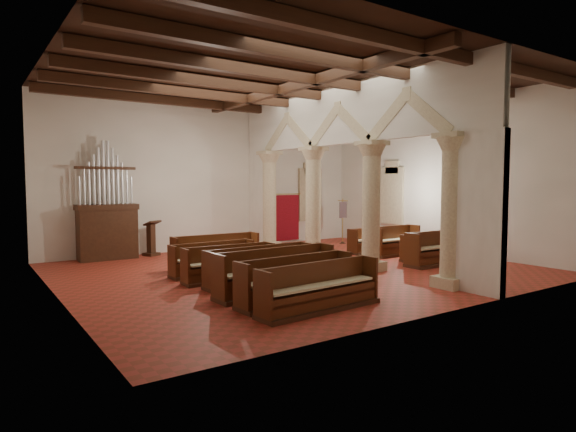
% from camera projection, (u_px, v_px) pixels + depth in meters
% --- Properties ---
extents(floor, '(14.00, 14.00, 0.00)m').
position_uv_depth(floor, '(297.00, 269.00, 15.44)').
color(floor, '#A02E23').
rests_on(floor, ground).
extents(ceiling, '(14.00, 14.00, 0.00)m').
position_uv_depth(ceiling, '(297.00, 79.00, 15.02)').
color(ceiling, black).
rests_on(ceiling, wall_back).
extents(wall_back, '(14.00, 0.02, 6.00)m').
position_uv_depth(wall_back, '(214.00, 177.00, 20.18)').
color(wall_back, white).
rests_on(wall_back, floor).
extents(wall_front, '(14.00, 0.02, 6.00)m').
position_uv_depth(wall_front, '(459.00, 172.00, 10.29)').
color(wall_front, white).
rests_on(wall_front, floor).
extents(wall_left, '(0.02, 12.00, 6.00)m').
position_uv_depth(wall_left, '(54.00, 173.00, 11.30)').
color(wall_left, white).
rests_on(wall_left, floor).
extents(wall_right, '(0.02, 12.00, 6.00)m').
position_uv_depth(wall_right, '(440.00, 177.00, 19.17)').
color(wall_right, white).
rests_on(wall_right, floor).
extents(ceiling_beams, '(13.80, 11.80, 0.30)m').
position_uv_depth(ceiling_beams, '(297.00, 85.00, 15.04)').
color(ceiling_beams, '#3A2112').
rests_on(ceiling_beams, wall_back).
extents(arcade, '(0.90, 11.90, 6.00)m').
position_uv_depth(arcade, '(340.00, 159.00, 16.21)').
color(arcade, beige).
rests_on(arcade, floor).
extents(window_right_a, '(0.03, 1.00, 2.20)m').
position_uv_depth(window_right_a, '(472.00, 198.00, 17.98)').
color(window_right_a, '#398161').
rests_on(window_right_a, wall_right).
extents(window_right_b, '(0.03, 1.00, 2.20)m').
position_uv_depth(window_right_b, '(393.00, 196.00, 21.27)').
color(window_right_b, '#398161').
rests_on(window_right_b, wall_right).
extents(window_back, '(1.00, 0.03, 2.20)m').
position_uv_depth(window_back, '(310.00, 195.00, 23.03)').
color(window_back, '#398161').
rests_on(window_back, wall_back).
extents(pipe_organ, '(2.10, 0.85, 4.40)m').
position_uv_depth(pipe_organ, '(107.00, 222.00, 17.35)').
color(pipe_organ, '#3A2112').
rests_on(pipe_organ, floor).
extents(lectern, '(0.67, 0.72, 1.35)m').
position_uv_depth(lectern, '(151.00, 241.00, 18.29)').
color(lectern, '#372111').
rests_on(lectern, floor).
extents(dossal_curtain, '(1.80, 0.07, 2.17)m').
position_uv_depth(dossal_curtain, '(284.00, 218.00, 22.21)').
color(dossal_curtain, maroon).
rests_on(dossal_curtain, floor).
extents(processional_banner, '(0.47, 0.60, 2.05)m').
position_uv_depth(processional_banner, '(343.00, 227.00, 21.89)').
color(processional_banner, '#3A2112').
rests_on(processional_banner, floor).
extents(hymnal_box_a, '(0.34, 0.30, 0.29)m').
position_uv_depth(hymnal_box_a, '(352.00, 287.00, 11.71)').
color(hymnal_box_a, navy).
rests_on(hymnal_box_a, floor).
extents(hymnal_box_b, '(0.43, 0.39, 0.36)m').
position_uv_depth(hymnal_box_b, '(318.00, 276.00, 12.91)').
color(hymnal_box_b, navy).
rests_on(hymnal_box_b, floor).
extents(hymnal_box_c, '(0.32, 0.28, 0.28)m').
position_uv_depth(hymnal_box_c, '(310.00, 268.00, 14.35)').
color(hymnal_box_c, navy).
rests_on(hymnal_box_c, floor).
extents(tube_heater_a, '(1.13, 0.12, 0.11)m').
position_uv_depth(tube_heater_a, '(330.00, 298.00, 10.91)').
color(tube_heater_a, white).
rests_on(tube_heater_a, floor).
extents(tube_heater_b, '(1.03, 0.36, 0.10)m').
position_uv_depth(tube_heater_b, '(295.00, 299.00, 10.86)').
color(tube_heater_b, white).
rests_on(tube_heater_b, floor).
extents(nave_pew_0, '(3.14, 0.91, 1.04)m').
position_uv_depth(nave_pew_0, '(320.00, 295.00, 10.45)').
color(nave_pew_0, '#3A2112').
rests_on(nave_pew_0, floor).
extents(nave_pew_1, '(3.05, 0.89, 1.08)m').
position_uv_depth(nave_pew_1, '(296.00, 288.00, 11.11)').
color(nave_pew_1, '#3A2112').
rests_on(nave_pew_1, floor).
extents(nave_pew_2, '(3.35, 0.93, 1.14)m').
position_uv_depth(nave_pew_2, '(276.00, 279.00, 12.00)').
color(nave_pew_2, '#3A2112').
rests_on(nave_pew_2, floor).
extents(nave_pew_3, '(3.26, 0.87, 1.04)m').
position_uv_depth(nave_pew_3, '(260.00, 272.00, 13.18)').
color(nave_pew_3, '#3A2112').
rests_on(nave_pew_3, floor).
extents(nave_pew_4, '(2.71, 0.72, 1.01)m').
position_uv_depth(nave_pew_4, '(229.00, 269.00, 13.62)').
color(nave_pew_4, '#3A2112').
rests_on(nave_pew_4, floor).
extents(nave_pew_5, '(2.67, 0.77, 0.98)m').
position_uv_depth(nave_pew_5, '(213.00, 264.00, 14.54)').
color(nave_pew_5, '#3A2112').
rests_on(nave_pew_5, floor).
extents(nave_pew_6, '(2.91, 0.77, 1.08)m').
position_uv_depth(nave_pew_6, '(216.00, 257.00, 15.70)').
color(nave_pew_6, '#3A2112').
rests_on(nave_pew_6, floor).
extents(aisle_pew_0, '(2.30, 0.77, 1.14)m').
position_uv_depth(aisle_pew_0, '(435.00, 254.00, 16.17)').
color(aisle_pew_0, '#3A2112').
rests_on(aisle_pew_0, floor).
extents(aisle_pew_1, '(1.66, 0.69, 0.97)m').
position_uv_depth(aisle_pew_1, '(421.00, 252.00, 17.07)').
color(aisle_pew_1, '#3A2112').
rests_on(aisle_pew_1, floor).
extents(aisle_pew_2, '(2.14, 0.77, 1.12)m').
position_uv_depth(aisle_pew_2, '(395.00, 246.00, 18.34)').
color(aisle_pew_2, '#3A2112').
rests_on(aisle_pew_2, floor).
extents(aisle_pew_3, '(1.89, 0.70, 0.98)m').
position_uv_depth(aisle_pew_3, '(369.00, 244.00, 19.05)').
color(aisle_pew_3, '#3A2112').
rests_on(aisle_pew_3, floor).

